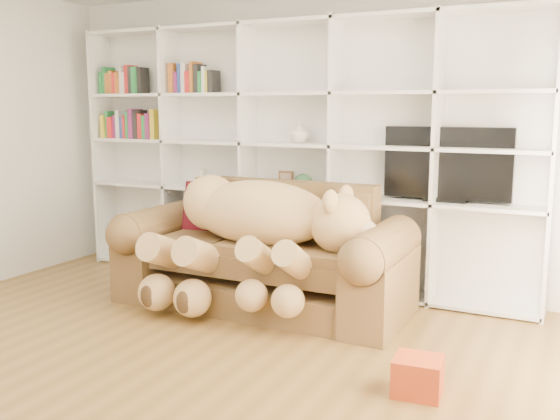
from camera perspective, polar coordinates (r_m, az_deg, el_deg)
The scene contains 14 objects.
floor at distance 4.06m, azimuth -13.70°, elevation -14.61°, with size 5.00×5.00×0.00m, color brown.
wall_back at distance 5.85m, azimuth 1.81°, elevation 6.62°, with size 5.00×0.02×2.70m, color white.
bookshelf at distance 5.83m, azimuth -0.92°, elevation 6.18°, with size 4.43×0.35×2.40m.
sofa at distance 5.19m, azimuth -1.44°, elevation -4.61°, with size 2.39×1.03×1.00m.
teddy_bear at distance 4.94m, azimuth -2.32°, elevation -1.56°, with size 1.78×0.98×1.03m.
throw_pillow at distance 5.57m, azimuth -6.34°, elevation 0.12°, with size 0.46×0.15×0.46m, color maroon.
gift_box at distance 3.79m, azimuth 12.48°, elevation -14.60°, with size 0.27×0.25×0.22m, color #BE3E19.
tv at distance 5.29m, azimuth 15.06°, elevation 4.00°, with size 1.03×0.18×0.61m.
picture_frame at distance 5.72m, azimuth 0.57°, elevation 2.68°, with size 0.14×0.03×0.18m, color brown.
green_vase at distance 5.65m, azimuth 2.13°, elevation 2.47°, with size 0.17×0.17×0.17m, color #316039.
figurine_tall at distance 6.18m, azimuth -7.15°, elevation 2.97°, with size 0.08×0.08×0.17m, color beige.
figurine_short at distance 6.09m, azimuth -5.84°, elevation 2.64°, with size 0.07×0.07×0.11m, color beige.
snow_globe at distance 5.97m, azimuth -3.87°, elevation 2.49°, with size 0.10×0.10×0.10m, color silver.
shelf_vase at distance 5.63m, azimuth 1.81°, elevation 7.16°, with size 0.19×0.19×0.20m, color silver.
Camera 1 is at (2.44, -2.81, 1.64)m, focal length 40.00 mm.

